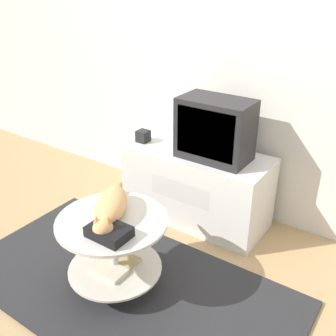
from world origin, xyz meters
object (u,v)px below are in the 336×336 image
tv (215,129)px  cat (110,207)px  dvd_box (109,232)px  speaker (143,136)px

tv → cat: size_ratio=0.94×
dvd_box → speaker: bearing=118.8°
tv → speaker: bearing=-175.5°
tv → dvd_box: 1.09m
dvd_box → cat: cat is taller
tv → cat: bearing=-100.3°
dvd_box → cat: 0.19m
dvd_box → cat: size_ratio=0.42×
speaker → dvd_box: bearing=-61.2°
speaker → dvd_box: speaker is taller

